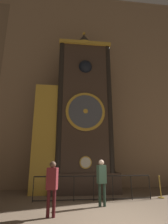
# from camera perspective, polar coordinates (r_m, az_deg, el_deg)

# --- Properties ---
(ground_plane) EXTENTS (28.00, 28.00, 0.00)m
(ground_plane) POSITION_cam_1_polar(r_m,az_deg,el_deg) (6.13, 10.57, -31.65)
(ground_plane) COLOR #75604C
(cathedral_back_wall) EXTENTS (24.00, 0.32, 15.08)m
(cathedral_back_wall) POSITION_cam_1_polar(r_m,az_deg,el_deg) (13.20, 0.77, 10.72)
(cathedral_back_wall) COLOR #997A5B
(cathedral_back_wall) RESTS_ON ground_plane
(clock_tower) EXTENTS (4.78, 1.85, 10.36)m
(clock_tower) POSITION_cam_1_polar(r_m,az_deg,el_deg) (10.57, -2.06, -0.88)
(clock_tower) COLOR #423328
(clock_tower) RESTS_ON ground_plane
(railing_fence) EXTENTS (5.30, 0.05, 1.05)m
(railing_fence) POSITION_cam_1_polar(r_m,az_deg,el_deg) (8.49, 3.14, -23.10)
(railing_fence) COLOR black
(railing_fence) RESTS_ON ground_plane
(visitor_near) EXTENTS (0.39, 0.31, 1.70)m
(visitor_near) POSITION_cam_1_polar(r_m,az_deg,el_deg) (6.25, -10.40, -21.73)
(visitor_near) COLOR #461518
(visitor_near) RESTS_ON ground_plane
(visitor_far) EXTENTS (0.39, 0.32, 1.74)m
(visitor_far) POSITION_cam_1_polar(r_m,az_deg,el_deg) (7.51, 5.78, -20.50)
(visitor_far) COLOR #213427
(visitor_far) RESTS_ON ground_plane
(stanchion_post) EXTENTS (0.28, 0.28, 1.00)m
(stanchion_post) POSITION_cam_1_polar(r_m,az_deg,el_deg) (9.80, 23.71, -22.44)
(stanchion_post) COLOR #B28E33
(stanchion_post) RESTS_ON ground_plane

